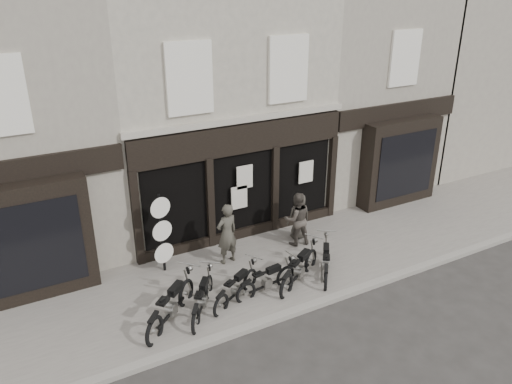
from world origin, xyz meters
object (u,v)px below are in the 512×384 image
motorcycle_0 (172,308)px  man_right (299,216)px  motorcycle_3 (267,282)px  motorcycle_4 (299,270)px  advert_sign_post (162,237)px  man_centre (297,219)px  motorcycle_2 (236,290)px  motorcycle_1 (203,300)px  motorcycle_5 (326,263)px  man_left (227,234)px

motorcycle_0 → man_right: bearing=-19.9°
motorcycle_3 → motorcycle_4: (1.04, 0.00, 0.05)m
advert_sign_post → man_centre: bearing=-18.6°
motorcycle_0 → advert_sign_post: (0.59, 2.23, 0.78)m
motorcycle_2 → motorcycle_4: motorcycle_4 is taller
motorcycle_1 → motorcycle_5: motorcycle_1 is taller
motorcycle_3 → man_centre: man_centre is taller
man_centre → motorcycle_1: bearing=37.1°
motorcycle_2 → motorcycle_3: motorcycle_2 is taller
motorcycle_3 → motorcycle_5: (1.95, 0.01, 0.02)m
motorcycle_0 → motorcycle_3: motorcycle_0 is taller
man_centre → man_right: man_centre is taller
advert_sign_post → motorcycle_5: bearing=-41.6°
motorcycle_2 → motorcycle_5: size_ratio=1.00×
motorcycle_0 → man_left: bearing=-5.0°
motorcycle_0 → motorcycle_3: (2.68, -0.06, -0.07)m
motorcycle_3 → man_right: man_right is taller
motorcycle_0 → motorcycle_5: (4.63, -0.05, -0.05)m
motorcycle_2 → man_right: size_ratio=1.18×
motorcycle_0 → man_left: man_left is taller
man_left → advert_sign_post: advert_sign_post is taller
motorcycle_1 → man_left: bearing=-4.7°
motorcycle_3 → man_left: bearing=90.6°
motorcycle_0 → motorcycle_2: motorcycle_0 is taller
motorcycle_1 → motorcycle_5: size_ratio=1.00×
motorcycle_5 → motorcycle_2: bearing=124.6°
motorcycle_0 → motorcycle_5: size_ratio=1.06×
motorcycle_4 → man_right: man_right is taller
motorcycle_2 → man_right: man_right is taller
man_right → advert_sign_post: advert_sign_post is taller
motorcycle_4 → motorcycle_5: (0.90, 0.01, -0.03)m
motorcycle_3 → motorcycle_5: bearing=-7.7°
man_centre → motorcycle_3: bearing=53.6°
motorcycle_4 → advert_sign_post: size_ratio=0.80×
advert_sign_post → motorcycle_1: bearing=-96.4°
motorcycle_3 → man_right: (2.40, 2.13, 0.52)m
motorcycle_5 → advert_sign_post: bearing=96.5°
man_centre → advert_sign_post: advert_sign_post is taller
motorcycle_2 → advert_sign_post: size_ratio=0.72×
man_left → man_right: (2.69, 0.26, -0.16)m
man_centre → advert_sign_post: size_ratio=0.69×
motorcycle_5 → man_centre: 1.91m
motorcycle_3 → advert_sign_post: (-2.09, 2.29, 0.85)m
motorcycle_1 → man_right: 4.78m
motorcycle_0 → motorcycle_3: size_ratio=0.97×
man_left → advert_sign_post: size_ratio=0.74×
motorcycle_3 → motorcycle_4: 1.04m
motorcycle_4 → advert_sign_post: 3.96m
motorcycle_1 → motorcycle_2: bearing=-51.6°
motorcycle_4 → man_left: size_ratio=1.08×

